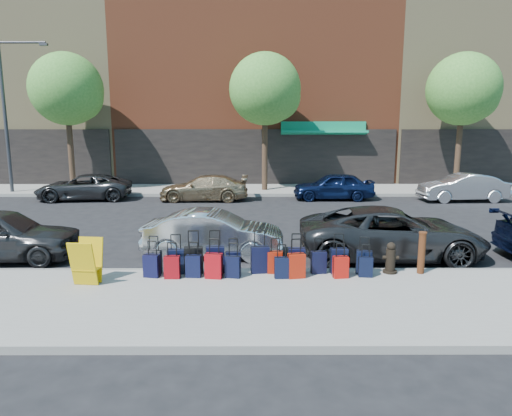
{
  "coord_description": "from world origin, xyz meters",
  "views": [
    {
      "loc": [
        -0.05,
        -15.33,
        3.67
      ],
      "look_at": [
        -0.01,
        -1.5,
        1.14
      ],
      "focal_mm": 32.0,
      "sensor_mm": 36.0,
      "label": 1
    }
  ],
  "objects_px": {
    "car_far_2": "(333,186)",
    "car_far_3": "(463,187)",
    "tree_left": "(69,91)",
    "display_rack": "(87,262)",
    "streetlight": "(8,105)",
    "tree_center": "(268,91)",
    "bollard": "(422,252)",
    "tree_right": "(466,91)",
    "car_far_1": "(204,188)",
    "car_near_2": "(392,233)",
    "car_near_1": "(214,234)",
    "car_far_0": "(84,187)",
    "suitcase_front_5": "(260,259)",
    "fire_hydrant": "(391,259)"
  },
  "relations": [
    {
      "from": "car_near_2",
      "to": "streetlight",
      "type": "bearing_deg",
      "value": 56.34
    },
    {
      "from": "fire_hydrant",
      "to": "car_far_2",
      "type": "xyz_separation_m",
      "value": [
        0.63,
        11.79,
        0.17
      ]
    },
    {
      "from": "display_rack",
      "to": "bollard",
      "type": "bearing_deg",
      "value": 11.36
    },
    {
      "from": "tree_left",
      "to": "tree_right",
      "type": "relative_size",
      "value": 1.0
    },
    {
      "from": "tree_left",
      "to": "car_near_2",
      "type": "xyz_separation_m",
      "value": [
        13.62,
        -12.5,
        -4.71
      ]
    },
    {
      "from": "bollard",
      "to": "display_rack",
      "type": "xyz_separation_m",
      "value": [
        -7.74,
        -0.71,
        -0.03
      ]
    },
    {
      "from": "streetlight",
      "to": "car_far_3",
      "type": "xyz_separation_m",
      "value": [
        22.82,
        -2.3,
        -3.98
      ]
    },
    {
      "from": "car_far_2",
      "to": "car_near_2",
      "type": "bearing_deg",
      "value": 0.22
    },
    {
      "from": "display_rack",
      "to": "car_far_3",
      "type": "bearing_deg",
      "value": 47.19
    },
    {
      "from": "tree_left",
      "to": "car_near_2",
      "type": "relative_size",
      "value": 1.43
    },
    {
      "from": "tree_right",
      "to": "streetlight",
      "type": "bearing_deg",
      "value": -178.33
    },
    {
      "from": "car_far_0",
      "to": "tree_center",
      "type": "bearing_deg",
      "value": 99.55
    },
    {
      "from": "tree_center",
      "to": "streetlight",
      "type": "bearing_deg",
      "value": -177.02
    },
    {
      "from": "streetlight",
      "to": "car_far_0",
      "type": "bearing_deg",
      "value": -22.74
    },
    {
      "from": "display_rack",
      "to": "car_near_1",
      "type": "bearing_deg",
      "value": 52.37
    },
    {
      "from": "car_near_1",
      "to": "car_far_0",
      "type": "distance_m",
      "value": 12.23
    },
    {
      "from": "car_far_2",
      "to": "car_far_3",
      "type": "bearing_deg",
      "value": 86.1
    },
    {
      "from": "streetlight",
      "to": "car_far_3",
      "type": "relative_size",
      "value": 1.95
    },
    {
      "from": "tree_center",
      "to": "bollard",
      "type": "bearing_deg",
      "value": -77.05
    },
    {
      "from": "tree_left",
      "to": "display_rack",
      "type": "relative_size",
      "value": 7.2
    },
    {
      "from": "tree_center",
      "to": "car_far_1",
      "type": "bearing_deg",
      "value": -139.18
    },
    {
      "from": "car_near_1",
      "to": "car_far_3",
      "type": "distance_m",
      "value": 14.6
    },
    {
      "from": "fire_hydrant",
      "to": "car_near_2",
      "type": "bearing_deg",
      "value": 76.13
    },
    {
      "from": "car_near_1",
      "to": "car_far_0",
      "type": "relative_size",
      "value": 0.86
    },
    {
      "from": "tree_left",
      "to": "streetlight",
      "type": "xyz_separation_m",
      "value": [
        -2.94,
        -0.7,
        -0.75
      ]
    },
    {
      "from": "car_far_1",
      "to": "car_far_2",
      "type": "distance_m",
      "value": 6.38
    },
    {
      "from": "bollard",
      "to": "car_far_3",
      "type": "bearing_deg",
      "value": 61.77
    },
    {
      "from": "car_far_3",
      "to": "streetlight",
      "type": "bearing_deg",
      "value": -98.49
    },
    {
      "from": "tree_center",
      "to": "car_far_0",
      "type": "relative_size",
      "value": 1.6
    },
    {
      "from": "tree_right",
      "to": "car_far_1",
      "type": "distance_m",
      "value": 14.75
    },
    {
      "from": "tree_left",
      "to": "car_near_2",
      "type": "distance_m",
      "value": 19.07
    },
    {
      "from": "tree_center",
      "to": "car_far_0",
      "type": "height_order",
      "value": "tree_center"
    },
    {
      "from": "fire_hydrant",
      "to": "car_far_1",
      "type": "xyz_separation_m",
      "value": [
        -5.75,
        11.55,
        0.13
      ]
    },
    {
      "from": "car_far_1",
      "to": "bollard",
      "type": "bearing_deg",
      "value": 29.59
    },
    {
      "from": "car_far_0",
      "to": "car_far_1",
      "type": "height_order",
      "value": "car_far_0"
    },
    {
      "from": "car_near_2",
      "to": "car_far_1",
      "type": "relative_size",
      "value": 1.18
    },
    {
      "from": "fire_hydrant",
      "to": "car_near_2",
      "type": "xyz_separation_m",
      "value": [
        0.54,
        1.79,
        0.21
      ]
    },
    {
      "from": "suitcase_front_5",
      "to": "car_near_2",
      "type": "relative_size",
      "value": 0.2
    },
    {
      "from": "bollard",
      "to": "car_far_1",
      "type": "bearing_deg",
      "value": 119.17
    },
    {
      "from": "bollard",
      "to": "car_far_1",
      "type": "height_order",
      "value": "car_far_1"
    },
    {
      "from": "tree_left",
      "to": "car_far_3",
      "type": "bearing_deg",
      "value": -8.58
    },
    {
      "from": "car_far_1",
      "to": "car_far_3",
      "type": "relative_size",
      "value": 1.05
    },
    {
      "from": "bollard",
      "to": "tree_right",
      "type": "bearing_deg",
      "value": 63.32
    },
    {
      "from": "suitcase_front_5",
      "to": "fire_hydrant",
      "type": "relative_size",
      "value": 1.37
    },
    {
      "from": "display_rack",
      "to": "car_near_1",
      "type": "relative_size",
      "value": 0.26
    },
    {
      "from": "tree_center",
      "to": "fire_hydrant",
      "type": "xyz_separation_m",
      "value": [
        2.57,
        -14.29,
        -4.91
      ]
    },
    {
      "from": "suitcase_front_5",
      "to": "car_far_1",
      "type": "distance_m",
      "value": 11.82
    },
    {
      "from": "streetlight",
      "to": "fire_hydrant",
      "type": "xyz_separation_m",
      "value": [
        16.01,
        -13.59,
        -4.16
      ]
    },
    {
      "from": "tree_center",
      "to": "car_near_2",
      "type": "distance_m",
      "value": 13.71
    },
    {
      "from": "car_near_2",
      "to": "car_far_2",
      "type": "bearing_deg",
      "value": 1.31
    }
  ]
}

